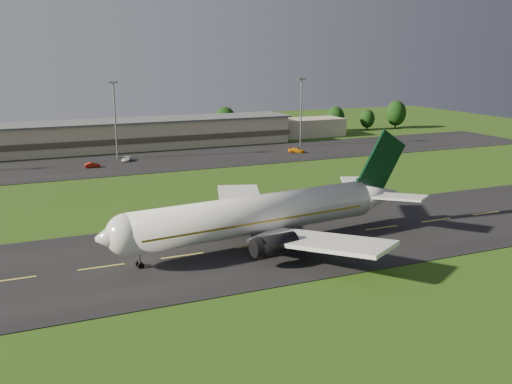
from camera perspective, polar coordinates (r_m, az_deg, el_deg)
name	(u,v)px	position (r m, az deg, el deg)	size (l,w,h in m)	color
ground	(183,256)	(80.03, -7.35, -6.39)	(360.00, 360.00, 0.00)	#264210
taxiway	(183,256)	(80.02, -7.35, -6.36)	(220.00, 30.00, 0.10)	black
apron	(103,165)	(148.43, -15.05, 2.61)	(260.00, 30.00, 0.10)	black
airliner	(261,214)	(82.48, 0.50, -2.26)	(51.22, 41.91, 15.57)	white
terminal	(112,136)	(172.35, -14.22, 5.47)	(145.00, 16.00, 8.40)	tan
light_mast_centre	(115,111)	(155.25, -13.94, 7.89)	(2.40, 1.20, 20.35)	gray
light_mast_east	(301,104)	(172.84, 4.54, 8.79)	(2.40, 1.20, 20.35)	gray
tree_line	(172,125)	(185.46, -8.43, 6.64)	(197.19, 10.06, 10.58)	black
service_vehicle_b	(93,165)	(145.51, -16.03, 2.61)	(1.32, 3.79, 1.25)	maroon
service_vehicle_c	(127,159)	(152.29, -12.81, 3.26)	(1.95, 4.24, 1.18)	white
service_vehicle_d	(296,150)	(161.66, 4.06, 4.19)	(1.90, 4.68, 1.36)	orange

